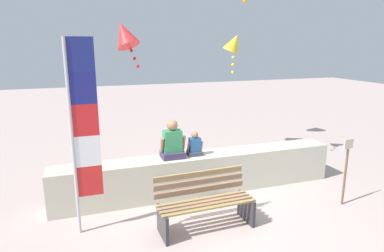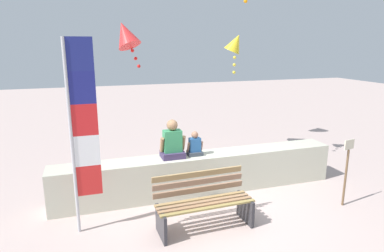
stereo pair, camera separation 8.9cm
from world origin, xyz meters
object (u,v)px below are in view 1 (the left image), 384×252
person_child (195,146)px  kite_magenta (81,48)px  kite_yellow (234,43)px  kite_red (125,34)px  flag_banner (81,128)px  person_adult (173,143)px  park_bench (204,203)px  sign_post (346,166)px

person_child → kite_magenta: kite_magenta is taller
kite_magenta → kite_yellow: kite_yellow is taller
kite_red → kite_yellow: 2.88m
flag_banner → kite_magenta: bearing=86.8°
kite_magenta → person_child: bearing=-37.6°
person_adult → kite_yellow: kite_yellow is taller
person_adult → flag_banner: size_ratio=0.25×
kite_magenta → kite_yellow: size_ratio=0.92×
park_bench → kite_magenta: (-1.68, 2.81, 2.44)m
person_child → kite_magenta: (-1.96, 1.51, 1.88)m
park_bench → flag_banner: (-1.81, 0.46, 1.30)m
kite_red → park_bench: bearing=-76.2°
park_bench → person_adult: size_ratio=2.13×
person_child → sign_post: 2.83m
kite_red → kite_yellow: (2.85, 0.38, -0.19)m
park_bench → sign_post: bearing=-2.3°
kite_red → sign_post: 5.27m
flag_banner → kite_red: kite_red is taller
park_bench → person_adult: 1.47m
sign_post → person_adult: bearing=154.2°
sign_post → kite_yellow: bearing=100.2°
person_child → kite_yellow: (1.81, 2.13, 1.97)m
person_child → park_bench: bearing=-102.4°
person_adult → kite_magenta: 2.78m
person_adult → kite_yellow: (2.27, 2.13, 1.87)m
park_bench → flag_banner: flag_banner is taller
flag_banner → sign_post: (4.54, -0.57, -0.96)m
kite_red → person_adult: bearing=-71.8°
flag_banner → kite_magenta: 2.61m
person_child → flag_banner: 2.37m
kite_yellow → sign_post: 4.21m
park_bench → kite_red: (-0.75, 3.05, 2.73)m
kite_yellow → sign_post: size_ratio=0.83×
person_child → kite_yellow: kite_yellow is taller
sign_post → flag_banner: bearing=172.8°
park_bench → kite_red: kite_red is taller
person_child → kite_magenta: size_ratio=0.50×
flag_banner → kite_yellow: bearing=37.2°
sign_post → park_bench: bearing=177.7°
park_bench → sign_post: (2.73, -0.11, 0.34)m
person_child → kite_yellow: size_ratio=0.46×
park_bench → person_adult: bearing=97.4°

